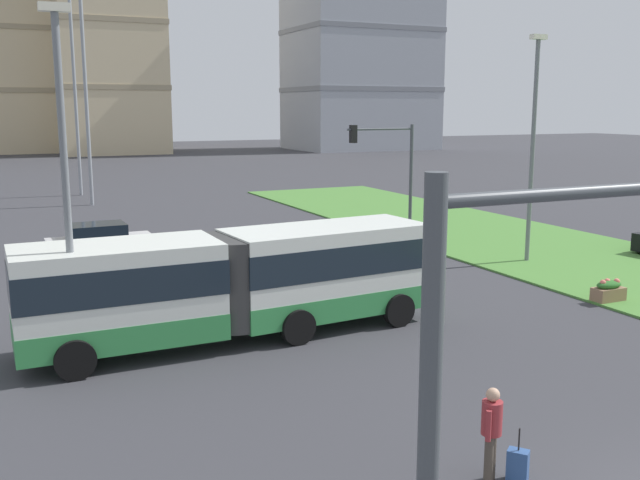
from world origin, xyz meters
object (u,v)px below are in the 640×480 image
flower_planter_3 (608,290)px  pedestrian_crossing (491,428)px  rolling_suitcase (518,465)px  traffic_light_near_left (590,399)px  streetlight_median (533,140)px  car_white_van (100,243)px  streetlight_left (65,176)px  articulated_bus (236,282)px  traffic_light_far_right (390,163)px  apartment_tower_eastcentre (361,34)px

flower_planter_3 → pedestrian_crossing: bearing=-144.7°
flower_planter_3 → rolling_suitcase: bearing=-142.9°
traffic_light_near_left → streetlight_median: (16.31, 19.35, 0.92)m
car_white_van → streetlight_left: bearing=-100.5°
streetlight_left → streetlight_median: (18.81, 5.25, 0.27)m
car_white_van → flower_planter_3: car_white_van is taller
articulated_bus → streetlight_median: bearing=17.6°
traffic_light_near_left → traffic_light_far_right: 28.12m
streetlight_median → car_white_van: bearing=153.9°
traffic_light_near_left → streetlight_left: bearing=100.1°
car_white_van → flower_planter_3: 20.30m
flower_planter_3 → streetlight_left: 17.51m
traffic_light_far_right → streetlight_left: 18.87m
car_white_van → traffic_light_far_right: traffic_light_far_right is taller
streetlight_left → apartment_tower_eastcentre: (51.89, 82.55, 12.71)m
streetlight_left → streetlight_median: streetlight_median is taller
streetlight_left → streetlight_median: size_ratio=0.94×
rolling_suitcase → apartment_tower_eastcentre: bearing=63.5°
pedestrian_crossing → streetlight_left: (-5.90, 8.78, 3.85)m
pedestrian_crossing → streetlight_median: size_ratio=0.19×
traffic_light_near_left → streetlight_left: (-2.50, 14.10, 0.65)m
car_white_van → rolling_suitcase: bearing=-80.1°
flower_planter_3 → streetlight_median: bearing=73.0°
articulated_bus → streetlight_left: size_ratio=1.35×
articulated_bus → pedestrian_crossing: bearing=-81.2°
articulated_bus → traffic_light_near_left: (-1.93, -14.78, 2.55)m
car_white_van → traffic_light_far_right: (12.91, -2.37, 3.16)m
pedestrian_crossing → flower_planter_3: 13.51m
apartment_tower_eastcentre → flower_planter_3: bearing=-112.7°
pedestrian_crossing → streetlight_median: bearing=47.4°
rolling_suitcase → streetlight_median: size_ratio=0.10×
articulated_bus → streetlight_median: streetlight_median is taller
flower_planter_3 → streetlight_median: size_ratio=0.12×
traffic_light_far_right → apartment_tower_eastcentre: (36.52, 71.65, 13.65)m
traffic_light_near_left → traffic_light_far_right: traffic_light_near_left is taller
rolling_suitcase → streetlight_left: (-6.35, 8.98, 4.54)m
car_white_van → apartment_tower_eastcentre: size_ratio=0.13×
car_white_van → traffic_light_near_left: bearing=-89.9°
articulated_bus → traffic_light_far_right: bearing=43.1°
streetlight_median → apartment_tower_eastcentre: 85.00m
rolling_suitcase → flower_planter_3: bearing=37.1°
pedestrian_crossing → articulated_bus: bearing=98.8°
streetlight_left → apartment_tower_eastcentre: 98.33m
rolling_suitcase → traffic_light_near_left: 7.49m
car_white_van → traffic_light_far_right: bearing=-10.4°
pedestrian_crossing → traffic_light_far_right: traffic_light_far_right is taller
streetlight_left → apartment_tower_eastcentre: apartment_tower_eastcentre is taller
rolling_suitcase → streetlight_median: (12.47, 14.22, 4.80)m
rolling_suitcase → apartment_tower_eastcentre: (45.54, 91.53, 17.25)m
traffic_light_near_left → flower_planter_3: bearing=42.3°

